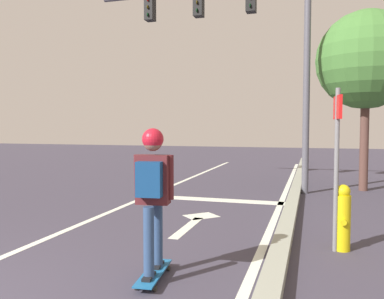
{
  "coord_description": "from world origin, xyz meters",
  "views": [
    {
      "loc": [
        3.59,
        -1.75,
        1.63
      ],
      "look_at": [
        1.3,
        5.8,
        1.18
      ],
      "focal_mm": 37.08,
      "sensor_mm": 36.0,
      "label": 1
    }
  ],
  "objects_px": {
    "skater": "(153,184)",
    "roadside_tree": "(366,61)",
    "skateboard": "(154,273)",
    "traffic_signal_mast": "(240,31)",
    "fire_hydrant": "(343,218)",
    "street_sign_post": "(337,145)"
  },
  "relations": [
    {
      "from": "skater",
      "to": "roadside_tree",
      "type": "relative_size",
      "value": 0.34
    },
    {
      "from": "skateboard",
      "to": "traffic_signal_mast",
      "type": "relative_size",
      "value": 0.16
    },
    {
      "from": "skater",
      "to": "fire_hydrant",
      "type": "height_order",
      "value": "skater"
    },
    {
      "from": "skateboard",
      "to": "roadside_tree",
      "type": "bearing_deg",
      "value": 67.88
    },
    {
      "from": "skater",
      "to": "roadside_tree",
      "type": "height_order",
      "value": "roadside_tree"
    },
    {
      "from": "street_sign_post",
      "to": "skater",
      "type": "bearing_deg",
      "value": -139.6
    },
    {
      "from": "skateboard",
      "to": "traffic_signal_mast",
      "type": "bearing_deg",
      "value": 91.73
    },
    {
      "from": "fire_hydrant",
      "to": "skateboard",
      "type": "bearing_deg",
      "value": -140.34
    },
    {
      "from": "skater",
      "to": "street_sign_post",
      "type": "height_order",
      "value": "street_sign_post"
    },
    {
      "from": "skateboard",
      "to": "skater",
      "type": "xyz_separation_m",
      "value": [
        0.0,
        -0.02,
        0.96
      ]
    },
    {
      "from": "skater",
      "to": "fire_hydrant",
      "type": "bearing_deg",
      "value": 40.02
    },
    {
      "from": "roadside_tree",
      "to": "traffic_signal_mast",
      "type": "bearing_deg",
      "value": -164.22
    },
    {
      "from": "skateboard",
      "to": "fire_hydrant",
      "type": "height_order",
      "value": "fire_hydrant"
    },
    {
      "from": "fire_hydrant",
      "to": "roadside_tree",
      "type": "distance_m",
      "value": 6.16
    },
    {
      "from": "traffic_signal_mast",
      "to": "street_sign_post",
      "type": "height_order",
      "value": "traffic_signal_mast"
    },
    {
      "from": "skater",
      "to": "street_sign_post",
      "type": "relative_size",
      "value": 0.72
    },
    {
      "from": "skateboard",
      "to": "fire_hydrant",
      "type": "bearing_deg",
      "value": 39.66
    },
    {
      "from": "skater",
      "to": "traffic_signal_mast",
      "type": "xyz_separation_m",
      "value": [
        -0.19,
        6.2,
        3.01
      ]
    },
    {
      "from": "skater",
      "to": "skateboard",
      "type": "bearing_deg",
      "value": 96.64
    },
    {
      "from": "skater",
      "to": "traffic_signal_mast",
      "type": "height_order",
      "value": "traffic_signal_mast"
    },
    {
      "from": "fire_hydrant",
      "to": "roadside_tree",
      "type": "relative_size",
      "value": 0.19
    },
    {
      "from": "street_sign_post",
      "to": "roadside_tree",
      "type": "relative_size",
      "value": 0.47
    }
  ]
}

